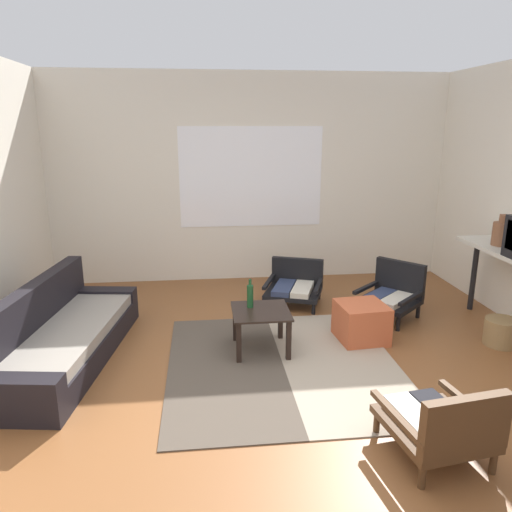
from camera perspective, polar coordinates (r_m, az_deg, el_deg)
ground_plane at (r=3.96m, az=4.04°, el=-15.83°), size 7.80×7.80×0.00m
far_wall_with_window at (r=6.46m, az=-0.64°, el=9.09°), size 5.60×0.13×2.70m
area_rug at (r=4.35m, az=3.20°, el=-12.68°), size 2.00×2.15×0.01m
couch at (r=4.68m, az=-22.11°, el=-8.93°), size 0.99×2.14×0.69m
coffee_table at (r=4.48m, az=0.57°, el=-7.41°), size 0.52×0.53×0.40m
armchair_by_window at (r=5.72m, az=4.57°, el=-3.38°), size 0.79×0.77×0.49m
armchair_striped_foreground at (r=3.36m, az=21.06°, el=-18.02°), size 0.65×0.70×0.56m
armchair_corner at (r=5.48m, az=15.76°, el=-4.18°), size 0.79×0.79×0.59m
ottoman_orange at (r=4.85m, az=12.31°, el=-7.63°), size 0.49×0.49×0.37m
clay_vase at (r=5.49m, az=27.08°, el=2.44°), size 0.19×0.19×0.32m
glass_bottle at (r=4.48m, az=-0.70°, el=-4.69°), size 0.06×0.06×0.27m
wicker_basket at (r=5.22m, az=26.97°, el=-8.01°), size 0.32×0.32×0.26m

